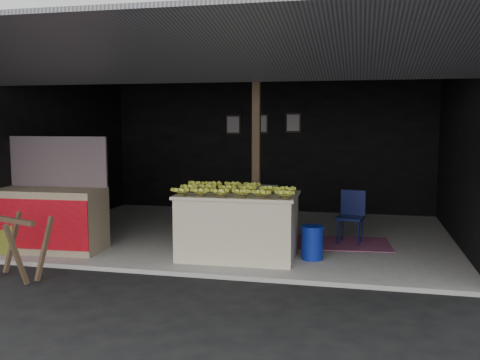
% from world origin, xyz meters
% --- Properties ---
extents(ground, '(80.00, 80.00, 0.00)m').
position_xyz_m(ground, '(0.00, 0.00, 0.00)').
color(ground, black).
rests_on(ground, ground).
extents(concrete_slab, '(7.00, 5.00, 0.06)m').
position_xyz_m(concrete_slab, '(0.00, 2.50, 0.03)').
color(concrete_slab, gray).
rests_on(concrete_slab, ground).
extents(shophouse, '(7.40, 7.29, 3.02)m').
position_xyz_m(shophouse, '(0.00, 2.82, 2.10)').
color(shophouse, black).
rests_on(shophouse, ground).
extents(banana_table, '(1.69, 1.06, 0.92)m').
position_xyz_m(banana_table, '(0.24, 0.89, 0.52)').
color(banana_table, beige).
rests_on(banana_table, concrete_slab).
extents(banana_pile, '(1.57, 0.96, 0.18)m').
position_xyz_m(banana_pile, '(0.24, 0.89, 1.08)').
color(banana_pile, yellow).
rests_on(banana_pile, banana_table).
extents(white_crate, '(0.83, 0.58, 0.92)m').
position_xyz_m(white_crate, '(0.21, 1.77, 0.52)').
color(white_crate, white).
rests_on(white_crate, concrete_slab).
extents(neighbor_stall, '(1.68, 0.82, 1.70)m').
position_xyz_m(neighbor_stall, '(-2.65, 0.70, 0.57)').
color(neighbor_stall, '#998466').
rests_on(neighbor_stall, concrete_slab).
extents(sawhorse, '(0.90, 0.89, 0.79)m').
position_xyz_m(sawhorse, '(-2.31, -0.59, 0.50)').
color(sawhorse, '#4F3927').
rests_on(sawhorse, ground).
extents(water_barrel, '(0.30, 0.30, 0.44)m').
position_xyz_m(water_barrel, '(1.28, 1.03, 0.28)').
color(water_barrel, navy).
rests_on(water_barrel, concrete_slab).
extents(plastic_chair, '(0.46, 0.46, 0.84)m').
position_xyz_m(plastic_chair, '(1.79, 2.20, 0.55)').
color(plastic_chair, '#090E35').
rests_on(plastic_chair, concrete_slab).
extents(magenta_rug, '(1.58, 1.13, 0.01)m').
position_xyz_m(magenta_rug, '(1.66, 2.09, 0.07)').
color(magenta_rug, '#7B1B5B').
rests_on(magenta_rug, concrete_slab).
extents(picture_frames, '(1.62, 0.04, 0.46)m').
position_xyz_m(picture_frames, '(-0.17, 4.89, 1.93)').
color(picture_frames, black).
rests_on(picture_frames, shophouse).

